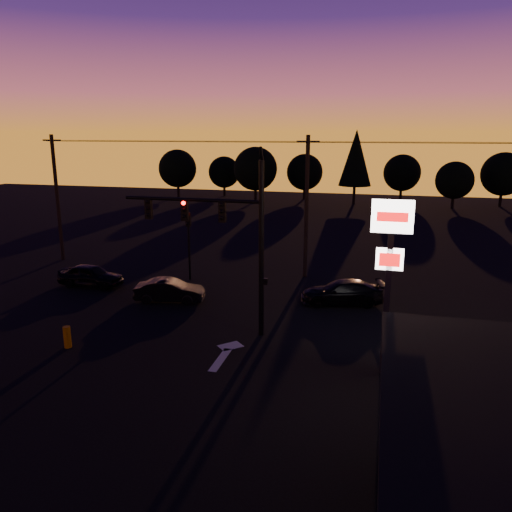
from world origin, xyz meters
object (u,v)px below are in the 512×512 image
(pylon_sign, at_px, (390,251))
(car_right, at_px, (342,292))
(car_left, at_px, (91,275))
(bollard, at_px, (67,337))
(secondary_signal, at_px, (189,236))
(traffic_signal_mast, at_px, (227,229))
(car_mid, at_px, (170,290))
(suv_parked, at_px, (489,421))

(pylon_sign, relative_size, car_right, 1.52)
(car_right, bearing_deg, car_left, -99.77)
(car_left, bearing_deg, bollard, -153.12)
(secondary_signal, bearing_deg, traffic_signal_mast, -56.81)
(traffic_signal_mast, distance_m, secondary_signal, 9.19)
(car_mid, bearing_deg, secondary_signal, -4.43)
(car_left, height_order, suv_parked, suv_parked)
(secondary_signal, relative_size, car_right, 0.97)
(pylon_sign, xyz_separation_m, car_left, (-17.35, 7.23, -4.24))
(car_left, bearing_deg, suv_parked, -117.52)
(traffic_signal_mast, xyz_separation_m, car_right, (4.86, 5.31, -4.29))
(traffic_signal_mast, xyz_separation_m, bollard, (-6.27, -3.46, -4.46))
(secondary_signal, xyz_separation_m, car_mid, (0.47, -4.17, -2.23))
(pylon_sign, relative_size, bollard, 7.07)
(traffic_signal_mast, distance_m, suv_parked, 12.77)
(car_right, bearing_deg, bollard, -63.70)
(secondary_signal, distance_m, car_right, 10.25)
(car_right, bearing_deg, pylon_sign, 4.06)
(pylon_sign, bearing_deg, car_mid, 153.24)
(secondary_signal, distance_m, suv_parked, 20.63)
(traffic_signal_mast, distance_m, car_left, 12.07)
(car_mid, distance_m, suv_parked, 17.57)
(traffic_signal_mast, bearing_deg, pylon_sign, -19.36)
(secondary_signal, bearing_deg, bollard, -97.13)
(traffic_signal_mast, bearing_deg, car_right, 47.50)
(pylon_sign, xyz_separation_m, car_mid, (-11.53, 5.81, -4.29))
(traffic_signal_mast, height_order, car_mid, traffic_signal_mast)
(pylon_sign, relative_size, suv_parked, 1.32)
(bollard, bearing_deg, traffic_signal_mast, 28.91)
(traffic_signal_mast, xyz_separation_m, car_left, (-10.26, 4.74, -4.26))
(car_right, relative_size, suv_parked, 0.87)
(secondary_signal, xyz_separation_m, pylon_sign, (12.00, -9.99, 2.05))
(bollard, relative_size, car_right, 0.21)
(secondary_signal, distance_m, bollard, 11.30)
(bollard, bearing_deg, secondary_signal, 82.87)
(car_mid, bearing_deg, pylon_sign, -127.61)
(secondary_signal, height_order, car_right, secondary_signal)
(car_mid, distance_m, car_right, 9.51)
(bollard, height_order, car_mid, car_mid)
(bollard, height_order, car_right, car_right)
(secondary_signal, relative_size, bollard, 4.52)
(traffic_signal_mast, xyz_separation_m, suv_parked, (10.22, -6.38, -4.22))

